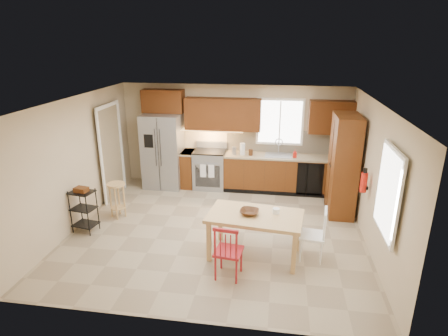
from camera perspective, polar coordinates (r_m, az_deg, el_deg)
floor at (r=7.35m, az=-1.04°, el=-9.50°), size 5.50×5.50×0.00m
ceiling at (r=6.53m, az=-1.17°, el=10.13°), size 5.50×5.00×0.02m
wall_back at (r=9.21m, az=1.52°, el=4.86°), size 5.50×0.02×2.50m
wall_front at (r=4.61m, az=-6.43°, el=-10.54°), size 5.50×0.02×2.50m
wall_left at (r=7.77m, az=-21.53°, el=0.77°), size 0.02×5.00×2.50m
wall_right at (r=6.95m, az=21.86°, el=-1.38°), size 0.02×5.00×2.50m
refrigerator at (r=9.30m, az=-9.24°, el=2.59°), size 0.92×0.75×1.82m
range_stove at (r=9.22m, az=-2.16°, el=-0.26°), size 0.76×0.63×0.92m
base_cabinet_narrow at (r=9.35m, az=-5.45°, el=-0.12°), size 0.30×0.60×0.90m
base_cabinet_run at (r=9.09m, az=9.33°, el=-0.86°), size 2.92×0.60×0.90m
dishwasher at (r=8.85m, az=12.96°, el=-1.68°), size 0.60×0.02×0.78m
backsplash at (r=9.15m, az=9.57°, el=4.01°), size 2.92×0.03×0.55m
upper_over_fridge at (r=9.23m, az=-9.26°, el=10.04°), size 1.00×0.35×0.55m
upper_left_block at (r=8.95m, az=-0.19°, el=8.21°), size 1.80×0.35×0.75m
upper_right_block at (r=8.92m, az=16.03°, el=7.44°), size 1.00×0.35×0.75m
window_back at (r=9.03m, az=8.52°, el=6.97°), size 1.12×0.04×1.12m
sink at (r=8.96m, az=8.26°, el=1.66°), size 0.62×0.46×0.16m
undercab_glow at (r=9.06m, az=-2.10°, el=5.78°), size 1.60×0.30×0.01m
soap_bottle at (r=8.83m, az=10.75°, el=2.18°), size 0.09×0.09×0.19m
paper_towel at (r=8.90m, az=2.83°, el=2.93°), size 0.12×0.12×0.28m
canister_steel at (r=8.94m, az=1.54°, el=2.68°), size 0.11×0.11×0.18m
canister_wood at (r=8.88m, az=4.08°, el=2.39°), size 0.10×0.10×0.14m
pantry at (r=8.06m, az=17.70°, el=0.35°), size 0.50×0.95×2.10m
fire_extinguisher at (r=7.11m, az=20.53°, el=-2.05°), size 0.12×0.12×0.36m
window_right at (r=5.82m, az=23.80°, el=-3.43°), size 0.04×1.02×1.32m
doorway at (r=8.88m, az=-16.87°, el=2.15°), size 0.04×0.95×2.10m
dining_table at (r=6.43m, az=4.67°, el=-10.23°), size 1.64×1.04×0.75m
chair_red at (r=5.86m, az=0.71°, el=-12.44°), size 0.47×0.47×0.91m
chair_white at (r=6.45m, az=13.28°, el=-9.80°), size 0.47×0.47×0.91m
table_bowl at (r=6.25m, az=3.87°, el=-7.08°), size 0.35×0.35×0.08m
table_jar at (r=6.31m, az=7.92°, el=-6.67°), size 0.12×0.12×0.13m
bar_stool at (r=8.02m, az=-15.92°, el=-4.76°), size 0.42×0.42×0.74m
utility_cart at (r=7.63m, az=-20.55°, el=-6.10°), size 0.48×0.40×0.86m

